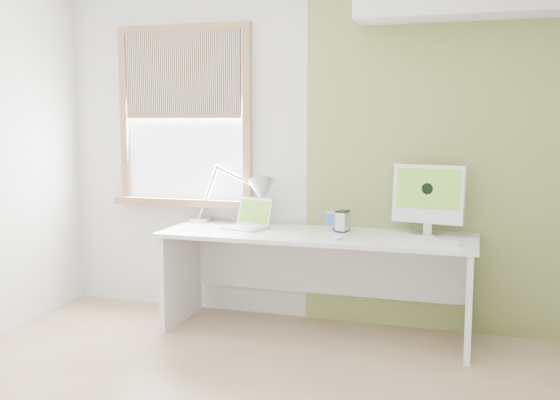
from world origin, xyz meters
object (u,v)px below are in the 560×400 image
at_px(external_drive, 343,221).
at_px(desk, 318,259).
at_px(laptop, 249,221).
at_px(imac, 428,196).
at_px(desk_lamp, 249,194).

bearing_deg(external_drive, desk, -156.25).
xyz_separation_m(laptop, imac, (1.28, 0.11, 0.22)).
relative_size(desk, external_drive, 14.61).
relative_size(desk, imac, 4.38).
distance_m(desk, imac, 0.89).
xyz_separation_m(desk, desk_lamp, (-0.57, 0.15, 0.43)).
bearing_deg(external_drive, laptop, -175.28).
relative_size(laptop, imac, 0.76).
height_order(external_drive, imac, imac).
height_order(desk, external_drive, external_drive).
bearing_deg(imac, laptop, -175.01).
distance_m(desk_lamp, external_drive, 0.76).
xyz_separation_m(desk_lamp, imac, (1.32, -0.02, 0.04)).
bearing_deg(desk, imac, 9.55).
height_order(desk, imac, imac).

